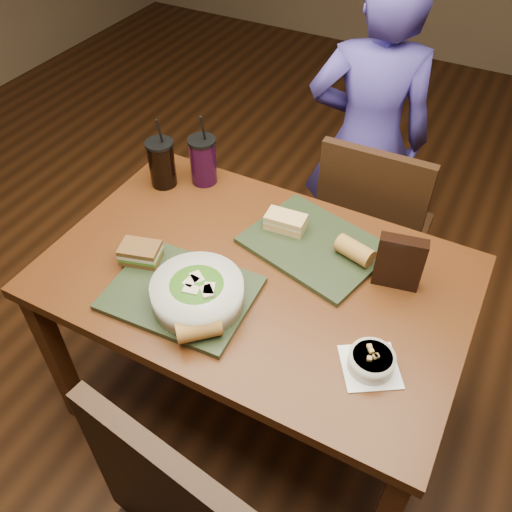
{
  "coord_description": "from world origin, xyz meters",
  "views": [
    {
      "loc": [
        0.55,
        -1.04,
        1.96
      ],
      "look_at": [
        0.0,
        0.0,
        0.82
      ],
      "focal_mm": 38.0,
      "sensor_mm": 36.0,
      "label": 1
    }
  ],
  "objects_px": {
    "soup_bowl": "(371,361)",
    "sandwich_far": "(286,222)",
    "diner": "(367,142)",
    "baguette_near": "(199,329)",
    "cup_cola": "(162,163)",
    "baguette_far": "(355,251)",
    "tray_far": "(314,245)",
    "sandwich_near": "(140,253)",
    "chair_far": "(371,228)",
    "dining_table": "(256,291)",
    "salad_bowl": "(197,292)",
    "cup_berry": "(203,160)",
    "tray_near": "(181,293)",
    "chip_bag": "(399,262)"
  },
  "relations": [
    {
      "from": "tray_far",
      "to": "cup_cola",
      "type": "distance_m",
      "value": 0.64
    },
    {
      "from": "cup_cola",
      "to": "cup_berry",
      "type": "bearing_deg",
      "value": 34.19
    },
    {
      "from": "salad_bowl",
      "to": "cup_berry",
      "type": "height_order",
      "value": "cup_berry"
    },
    {
      "from": "soup_bowl",
      "to": "sandwich_far",
      "type": "relative_size",
      "value": 1.49
    },
    {
      "from": "chair_far",
      "to": "sandwich_far",
      "type": "relative_size",
      "value": 6.78
    },
    {
      "from": "diner",
      "to": "sandwich_near",
      "type": "xyz_separation_m",
      "value": [
        -0.38,
        -1.06,
        0.08
      ]
    },
    {
      "from": "chair_far",
      "to": "tray_far",
      "type": "bearing_deg",
      "value": -99.72
    },
    {
      "from": "soup_bowl",
      "to": "sandwich_near",
      "type": "xyz_separation_m",
      "value": [
        -0.77,
        0.03,
        0.02
      ]
    },
    {
      "from": "dining_table",
      "to": "chair_far",
      "type": "height_order",
      "value": "chair_far"
    },
    {
      "from": "sandwich_far",
      "to": "chip_bag",
      "type": "height_order",
      "value": "chip_bag"
    },
    {
      "from": "diner",
      "to": "salad_bowl",
      "type": "xyz_separation_m",
      "value": [
        -0.12,
        -1.13,
        0.1
      ]
    },
    {
      "from": "chair_far",
      "to": "sandwich_far",
      "type": "bearing_deg",
      "value": -114.4
    },
    {
      "from": "tray_far",
      "to": "cup_cola",
      "type": "bearing_deg",
      "value": 174.78
    },
    {
      "from": "cup_berry",
      "to": "chip_bag",
      "type": "bearing_deg",
      "value": -12.56
    },
    {
      "from": "tray_far",
      "to": "chip_bag",
      "type": "bearing_deg",
      "value": -6.98
    },
    {
      "from": "salad_bowl",
      "to": "sandwich_far",
      "type": "relative_size",
      "value": 1.93
    },
    {
      "from": "diner",
      "to": "cup_cola",
      "type": "distance_m",
      "value": 0.89
    },
    {
      "from": "chair_far",
      "to": "cup_berry",
      "type": "xyz_separation_m",
      "value": [
        -0.58,
        -0.3,
        0.32
      ]
    },
    {
      "from": "diner",
      "to": "salad_bowl",
      "type": "height_order",
      "value": "diner"
    },
    {
      "from": "dining_table",
      "to": "cup_berry",
      "type": "height_order",
      "value": "cup_berry"
    },
    {
      "from": "salad_bowl",
      "to": "cup_berry",
      "type": "distance_m",
      "value": 0.62
    },
    {
      "from": "baguette_near",
      "to": "chip_bag",
      "type": "height_order",
      "value": "chip_bag"
    },
    {
      "from": "diner",
      "to": "tray_near",
      "type": "xyz_separation_m",
      "value": [
        -0.19,
        -1.11,
        0.04
      ]
    },
    {
      "from": "tray_near",
      "to": "soup_bowl",
      "type": "bearing_deg",
      "value": 2.01
    },
    {
      "from": "baguette_far",
      "to": "sandwich_near",
      "type": "bearing_deg",
      "value": -151.36
    },
    {
      "from": "cup_berry",
      "to": "chip_bag",
      "type": "distance_m",
      "value": 0.81
    },
    {
      "from": "tray_near",
      "to": "sandwich_far",
      "type": "height_order",
      "value": "sandwich_far"
    },
    {
      "from": "chair_far",
      "to": "baguette_near",
      "type": "bearing_deg",
      "value": -102.42
    },
    {
      "from": "sandwich_far",
      "to": "baguette_far",
      "type": "distance_m",
      "value": 0.25
    },
    {
      "from": "cup_cola",
      "to": "salad_bowl",
      "type": "bearing_deg",
      "value": -45.96
    },
    {
      "from": "diner",
      "to": "baguette_far",
      "type": "bearing_deg",
      "value": 85.73
    },
    {
      "from": "diner",
      "to": "sandwich_near",
      "type": "bearing_deg",
      "value": 50.4
    },
    {
      "from": "salad_bowl",
      "to": "sandwich_far",
      "type": "xyz_separation_m",
      "value": [
        0.08,
        0.41,
        -0.02
      ]
    },
    {
      "from": "sandwich_far",
      "to": "sandwich_near",
      "type": "bearing_deg",
      "value": -133.93
    },
    {
      "from": "sandwich_near",
      "to": "chip_bag",
      "type": "height_order",
      "value": "chip_bag"
    },
    {
      "from": "soup_bowl",
      "to": "tray_near",
      "type": "bearing_deg",
      "value": -177.99
    },
    {
      "from": "cup_berry",
      "to": "tray_near",
      "type": "bearing_deg",
      "value": -65.11
    },
    {
      "from": "diner",
      "to": "soup_bowl",
      "type": "bearing_deg",
      "value": 89.58
    },
    {
      "from": "chair_far",
      "to": "baguette_far",
      "type": "bearing_deg",
      "value": -82.49
    },
    {
      "from": "cup_cola",
      "to": "diner",
      "type": "bearing_deg",
      "value": 50.7
    },
    {
      "from": "cup_berry",
      "to": "dining_table",
      "type": "bearing_deg",
      "value": -40.06
    },
    {
      "from": "dining_table",
      "to": "baguette_far",
      "type": "height_order",
      "value": "baguette_far"
    },
    {
      "from": "diner",
      "to": "baguette_near",
      "type": "xyz_separation_m",
      "value": [
        -0.06,
        -1.23,
        0.08
      ]
    },
    {
      "from": "cup_cola",
      "to": "baguette_near",
      "type": "bearing_deg",
      "value": -47.71
    },
    {
      "from": "baguette_far",
      "to": "tray_far",
      "type": "bearing_deg",
      "value": 178.3
    },
    {
      "from": "cup_cola",
      "to": "cup_berry",
      "type": "relative_size",
      "value": 0.99
    },
    {
      "from": "dining_table",
      "to": "salad_bowl",
      "type": "height_order",
      "value": "salad_bowl"
    },
    {
      "from": "dining_table",
      "to": "baguette_far",
      "type": "bearing_deg",
      "value": 36.52
    },
    {
      "from": "baguette_near",
      "to": "cup_cola",
      "type": "height_order",
      "value": "cup_cola"
    },
    {
      "from": "sandwich_near",
      "to": "baguette_near",
      "type": "bearing_deg",
      "value": -27.79
    }
  ]
}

